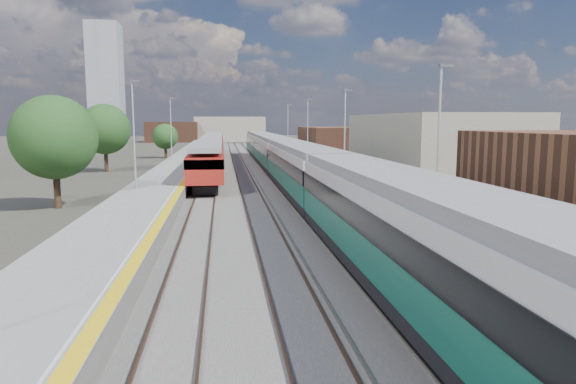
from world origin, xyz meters
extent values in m
plane|color=#47443A|center=(0.00, 50.00, 0.00)|extent=(320.00, 320.00, 0.00)
cube|color=#565451|center=(-2.25, 52.50, 0.03)|extent=(10.50, 155.00, 0.06)
cube|color=#4C3323|center=(0.78, 55.00, 0.11)|extent=(0.07, 160.00, 0.14)
cube|color=#4C3323|center=(2.22, 55.00, 0.11)|extent=(0.07, 160.00, 0.14)
cube|color=#4C3323|center=(-2.72, 55.00, 0.11)|extent=(0.07, 160.00, 0.14)
cube|color=#4C3323|center=(-1.28, 55.00, 0.11)|extent=(0.07, 160.00, 0.14)
cube|color=#4C3323|center=(-6.22, 55.00, 0.11)|extent=(0.07, 160.00, 0.14)
cube|color=#4C3323|center=(-4.78, 55.00, 0.11)|extent=(0.07, 160.00, 0.14)
cube|color=gray|center=(0.45, 55.00, 0.10)|extent=(0.08, 160.00, 0.10)
cube|color=gray|center=(-0.95, 55.00, 0.10)|extent=(0.08, 160.00, 0.10)
cube|color=slate|center=(5.25, 52.50, 0.50)|extent=(4.70, 155.00, 1.00)
cube|color=gray|center=(5.25, 52.50, 1.00)|extent=(4.70, 155.00, 0.03)
cube|color=yellow|center=(3.15, 52.50, 1.02)|extent=(0.40, 155.00, 0.01)
cube|color=gray|center=(7.45, 52.50, 1.60)|extent=(0.06, 155.00, 1.20)
cylinder|color=#9EA0A3|center=(6.60, 22.00, 4.77)|extent=(0.12, 0.12, 7.50)
cube|color=#4C4C4F|center=(6.85, 22.00, 8.42)|extent=(0.70, 0.18, 0.14)
cylinder|color=#9EA0A3|center=(6.60, 42.00, 4.77)|extent=(0.12, 0.12, 7.50)
cube|color=#4C4C4F|center=(6.85, 42.00, 8.42)|extent=(0.70, 0.18, 0.14)
cylinder|color=#9EA0A3|center=(6.60, 62.00, 4.77)|extent=(0.12, 0.12, 7.50)
cube|color=#4C4C4F|center=(6.85, 62.00, 8.42)|extent=(0.70, 0.18, 0.14)
cylinder|color=#9EA0A3|center=(6.60, 82.00, 4.77)|extent=(0.12, 0.12, 7.50)
cube|color=#4C4C4F|center=(6.85, 82.00, 8.42)|extent=(0.70, 0.18, 0.14)
cube|color=slate|center=(-9.05, 52.50, 0.50)|extent=(4.30, 155.00, 1.00)
cube|color=gray|center=(-9.05, 52.50, 1.00)|extent=(4.30, 155.00, 0.03)
cube|color=yellow|center=(-7.15, 52.50, 1.02)|extent=(0.45, 155.00, 0.01)
cube|color=silver|center=(-7.50, 52.50, 1.03)|extent=(0.08, 155.00, 0.01)
cylinder|color=#9EA0A3|center=(-10.20, 34.00, 4.77)|extent=(0.12, 0.12, 7.50)
cube|color=#4C4C4F|center=(-9.95, 34.00, 8.42)|extent=(0.70, 0.18, 0.14)
cylinder|color=#9EA0A3|center=(-10.20, 60.00, 4.77)|extent=(0.12, 0.12, 7.50)
cube|color=#4C4C4F|center=(-9.95, 60.00, 8.42)|extent=(0.70, 0.18, 0.14)
cube|color=gray|center=(16.00, 45.00, 3.20)|extent=(11.00, 22.00, 6.40)
cube|color=brown|center=(13.00, 78.00, 2.40)|extent=(8.00, 18.00, 4.80)
cube|color=gray|center=(-2.00, 150.00, 3.50)|extent=(20.00, 14.00, 7.00)
cube|color=brown|center=(-18.00, 145.00, 2.80)|extent=(14.00, 12.00, 5.60)
cube|color=gray|center=(-45.00, 190.00, 20.00)|extent=(11.00, 11.00, 40.00)
cube|color=black|center=(1.50, 12.71, 0.94)|extent=(2.90, 20.79, 0.49)
cube|color=#105448|center=(1.50, 12.71, 1.79)|extent=(3.01, 20.79, 1.22)
cube|color=black|center=(1.50, 12.71, 2.75)|extent=(3.07, 20.79, 0.83)
cube|color=silver|center=(1.50, 12.71, 3.41)|extent=(3.01, 20.79, 0.51)
cube|color=gray|center=(1.50, 12.71, 3.86)|extent=(2.66, 20.79, 0.43)
cube|color=black|center=(1.50, 34.00, 0.94)|extent=(2.90, 20.79, 0.49)
cube|color=#105448|center=(1.50, 34.00, 1.79)|extent=(3.01, 20.79, 1.22)
cube|color=black|center=(1.50, 34.00, 2.75)|extent=(3.07, 20.79, 0.83)
cube|color=silver|center=(1.50, 34.00, 3.41)|extent=(3.01, 20.79, 0.51)
cube|color=gray|center=(1.50, 34.00, 3.86)|extent=(2.66, 20.79, 0.43)
cube|color=black|center=(1.50, 55.28, 0.94)|extent=(2.90, 20.79, 0.49)
cube|color=#105448|center=(1.50, 55.28, 1.79)|extent=(3.01, 20.79, 1.22)
cube|color=black|center=(1.50, 55.28, 2.75)|extent=(3.07, 20.79, 0.83)
cube|color=silver|center=(1.50, 55.28, 3.41)|extent=(3.01, 20.79, 0.51)
cube|color=gray|center=(1.50, 55.28, 3.86)|extent=(2.66, 20.79, 0.43)
cube|color=black|center=(1.50, 76.57, 0.94)|extent=(2.90, 20.79, 0.49)
cube|color=#105448|center=(1.50, 76.57, 1.79)|extent=(3.01, 20.79, 1.22)
cube|color=black|center=(1.50, 76.57, 2.75)|extent=(3.07, 20.79, 0.83)
cube|color=silver|center=(1.50, 76.57, 3.41)|extent=(3.01, 20.79, 0.51)
cube|color=gray|center=(1.50, 76.57, 3.86)|extent=(2.66, 20.79, 0.43)
cube|color=black|center=(-5.50, 44.59, 0.48)|extent=(1.93, 16.45, 0.67)
cube|color=#9C2613|center=(-5.50, 44.59, 2.09)|extent=(2.85, 19.35, 2.04)
cube|color=black|center=(-5.50, 44.59, 2.60)|extent=(2.91, 19.35, 0.71)
cube|color=gray|center=(-5.50, 44.59, 3.62)|extent=(2.55, 19.35, 0.41)
cube|color=black|center=(-5.50, 64.44, 0.48)|extent=(1.93, 16.45, 0.67)
cube|color=#9C2613|center=(-5.50, 64.44, 2.09)|extent=(2.85, 19.35, 2.04)
cube|color=black|center=(-5.50, 64.44, 2.60)|extent=(2.91, 19.35, 0.71)
cube|color=gray|center=(-5.50, 64.44, 3.62)|extent=(2.55, 19.35, 0.41)
cube|color=black|center=(-5.50, 84.28, 0.48)|extent=(1.93, 16.45, 0.67)
cube|color=#9C2613|center=(-5.50, 84.28, 2.09)|extent=(2.85, 19.35, 2.04)
cube|color=black|center=(-5.50, 84.28, 2.60)|extent=(2.91, 19.35, 0.71)
cube|color=gray|center=(-5.50, 84.28, 3.62)|extent=(2.55, 19.35, 0.41)
cylinder|color=#382619|center=(-15.03, 32.60, 1.30)|extent=(0.44, 0.44, 2.59)
sphere|color=#26461A|center=(-15.03, 32.60, 4.68)|extent=(5.47, 5.47, 5.47)
cylinder|color=#382619|center=(-17.32, 57.78, 1.34)|extent=(0.44, 0.44, 2.69)
sphere|color=#26461A|center=(-17.32, 57.78, 4.85)|extent=(5.67, 5.67, 5.67)
cylinder|color=#382619|center=(-13.02, 79.54, 0.94)|extent=(0.44, 0.44, 1.88)
sphere|color=#26461A|center=(-13.02, 79.54, 3.39)|extent=(3.96, 3.96, 3.96)
cylinder|color=#382619|center=(21.27, 69.43, 0.99)|extent=(0.44, 0.44, 1.99)
sphere|color=#26461A|center=(21.27, 69.43, 3.58)|extent=(4.19, 4.19, 4.19)
camera|label=1|loc=(-4.13, -2.61, 5.72)|focal=32.00mm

